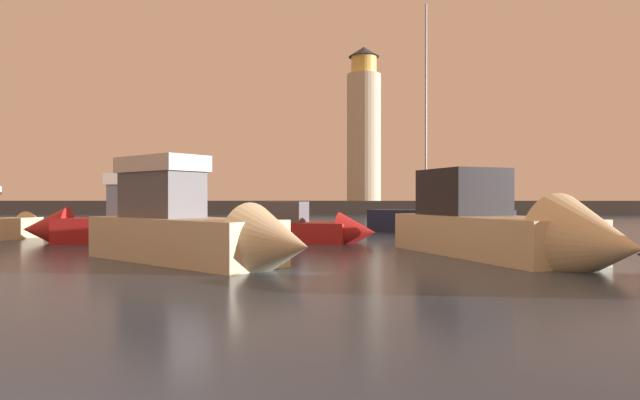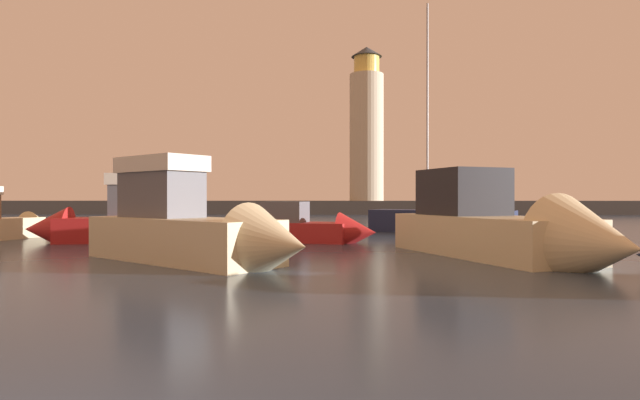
# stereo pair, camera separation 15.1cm
# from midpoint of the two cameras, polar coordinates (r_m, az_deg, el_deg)

# --- Properties ---
(ground_plane) EXTENTS (220.00, 220.00, 0.00)m
(ground_plane) POSITION_cam_midpoint_polar(r_m,az_deg,el_deg) (31.19, -2.72, -3.23)
(ground_plane) COLOR #2D3D51
(breakwater) EXTENTS (84.31, 4.20, 1.57)m
(breakwater) POSITION_cam_midpoint_polar(r_m,az_deg,el_deg) (59.67, -0.46, -0.84)
(breakwater) COLOR #423F3D
(breakwater) RESTS_ON ground_plane
(lighthouse) EXTENTS (3.93, 3.93, 17.85)m
(lighthouse) POSITION_cam_midpoint_polar(r_m,az_deg,el_deg) (60.25, 5.27, 7.98)
(lighthouse) COLOR beige
(lighthouse) RESTS_ON breakwater
(motorboat_0) EXTENTS (5.99, 3.11, 2.09)m
(motorboat_0) POSITION_cam_midpoint_polar(r_m,az_deg,el_deg) (21.84, -0.50, -3.19)
(motorboat_0) COLOR #B21E1E
(motorboat_0) RESTS_ON ground_plane
(motorboat_1) EXTENTS (7.90, 6.67, 3.50)m
(motorboat_1) POSITION_cam_midpoint_polar(r_m,az_deg,el_deg) (15.20, -13.23, -3.10)
(motorboat_1) COLOR beige
(motorboat_1) RESTS_ON ground_plane
(motorboat_2) EXTENTS (5.90, 9.36, 3.48)m
(motorboat_2) POSITION_cam_midpoint_polar(r_m,az_deg,el_deg) (16.68, 20.65, -3.06)
(motorboat_2) COLOR beige
(motorboat_2) RESTS_ON ground_plane
(motorboat_3) EXTENTS (2.63, 5.83, 2.58)m
(motorboat_3) POSITION_cam_midpoint_polar(r_m,az_deg,el_deg) (27.31, -31.82, -2.19)
(motorboat_3) COLOR beige
(motorboat_3) RESTS_ON ground_plane
(motorboat_5) EXTENTS (7.23, 3.04, 3.28)m
(motorboat_5) POSITION_cam_midpoint_polar(r_m,az_deg,el_deg) (23.57, -22.10, -2.18)
(motorboat_5) COLOR #B21E1E
(motorboat_5) RESTS_ON ground_plane
(sailboat_moored) EXTENTS (7.89, 5.31, 12.64)m
(sailboat_moored) POSITION_cam_midpoint_polar(r_m,az_deg,el_deg) (28.84, 13.44, -2.20)
(sailboat_moored) COLOR #1E284C
(sailboat_moored) RESTS_ON ground_plane
(mooring_buoy) EXTENTS (0.92, 0.92, 0.92)m
(mooring_buoy) POSITION_cam_midpoint_polar(r_m,az_deg,el_deg) (23.39, 24.96, -3.27)
(mooring_buoy) COLOR red
(mooring_buoy) RESTS_ON ground_plane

